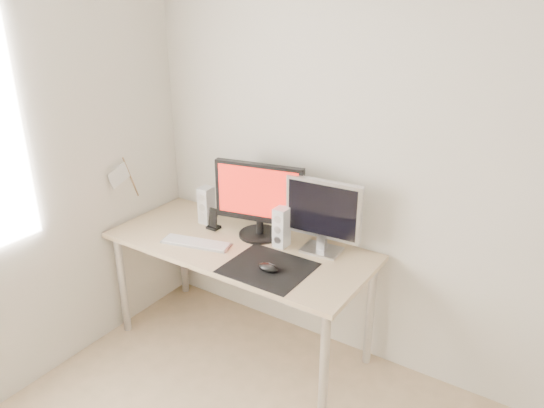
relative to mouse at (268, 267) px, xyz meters
The scene contains 11 objects.
wall_back 0.95m from the mouse, 41.86° to the left, with size 3.50×3.50×0.00m, color silver.
mousepad 0.04m from the mouse, 123.69° to the left, with size 0.45×0.40×0.00m, color black.
mouse is the anchor object (origin of this frame).
desk 0.38m from the mouse, 151.51° to the left, with size 1.60×0.70×0.73m.
main_monitor 0.49m from the mouse, 130.53° to the left, with size 0.55×0.31×0.47m.
second_monitor 0.44m from the mouse, 70.23° to the left, with size 0.45×0.18×0.43m.
speaker_left 0.75m from the mouse, 155.57° to the left, with size 0.08×0.09×0.24m.
speaker_right 0.32m from the mouse, 108.92° to the left, with size 0.08×0.09×0.24m.
keyboard 0.54m from the mouse, behind, with size 0.44×0.22×0.02m.
phone_dock 0.64m from the mouse, 156.10° to the left, with size 0.08×0.06×0.14m.
pennant 1.15m from the mouse, behind, with size 0.01×0.23×0.29m.
Camera 1 is at (0.77, -0.86, 2.17)m, focal length 35.00 mm.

